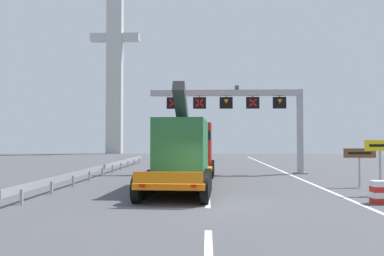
# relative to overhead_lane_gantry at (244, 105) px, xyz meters

# --- Properties ---
(ground) EXTENTS (112.00, 112.00, 0.00)m
(ground) POSITION_rel_overhead_lane_gantry_xyz_m (-3.03, -14.26, -5.12)
(ground) COLOR #4C4C51
(lane_markings) EXTENTS (0.20, 58.61, 0.01)m
(lane_markings) POSITION_rel_overhead_lane_gantry_xyz_m (-2.78, 7.74, -5.12)
(lane_markings) COLOR silver
(lane_markings) RESTS_ON ground
(edge_line_right) EXTENTS (0.20, 63.00, 0.01)m
(edge_line_right) POSITION_rel_overhead_lane_gantry_xyz_m (3.17, -2.26, -5.12)
(edge_line_right) COLOR silver
(edge_line_right) RESTS_ON ground
(overhead_lane_gantry) EXTENTS (11.67, 0.90, 6.60)m
(overhead_lane_gantry) POSITION_rel_overhead_lane_gantry_xyz_m (0.00, 0.00, 0.00)
(overhead_lane_gantry) COLOR #9EA0A5
(overhead_lane_gantry) RESTS_ON ground
(heavy_haul_truck_orange) EXTENTS (3.51, 14.14, 5.30)m
(heavy_haul_truck_orange) POSITION_rel_overhead_lane_gantry_xyz_m (-3.97, -6.96, -3.13)
(heavy_haul_truck_orange) COLOR orange
(heavy_haul_truck_orange) RESTS_ON ground
(exit_sign_yellow) EXTENTS (1.44, 0.15, 2.51)m
(exit_sign_yellow) POSITION_rel_overhead_lane_gantry_xyz_m (5.17, -11.40, -3.22)
(exit_sign_yellow) COLOR #9EA0A5
(exit_sign_yellow) RESTS_ON ground
(tourist_info_sign_brown) EXTENTS (1.70, 0.15, 2.06)m
(tourist_info_sign_brown) POSITION_rel_overhead_lane_gantry_xyz_m (5.37, -8.36, -3.53)
(tourist_info_sign_brown) COLOR #9EA0A5
(tourist_info_sign_brown) RESTS_ON ground
(crash_barrier_striped) EXTENTS (1.03, 0.57, 0.90)m
(crash_barrier_striped) POSITION_rel_overhead_lane_gantry_xyz_m (4.22, -13.96, -4.67)
(crash_barrier_striped) COLOR red
(crash_barrier_striped) RESTS_ON ground
(guardrail_left) EXTENTS (0.13, 30.08, 0.76)m
(guardrail_left) POSITION_rel_overhead_lane_gantry_xyz_m (-10.10, -1.22, -4.56)
(guardrail_left) COLOR #999EA3
(guardrail_left) RESTS_ON ground
(bridge_pylon_distant) EXTENTS (9.00, 2.00, 34.56)m
(bridge_pylon_distant) POSITION_rel_overhead_lane_gantry_xyz_m (-19.83, 42.75, 12.55)
(bridge_pylon_distant) COLOR #B7B7B2
(bridge_pylon_distant) RESTS_ON ground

